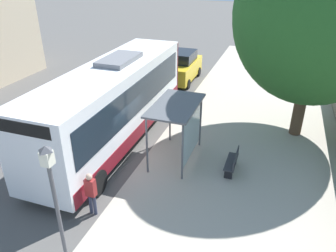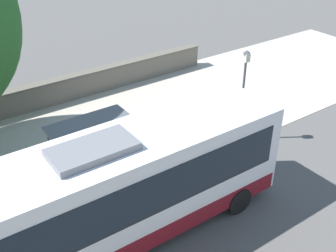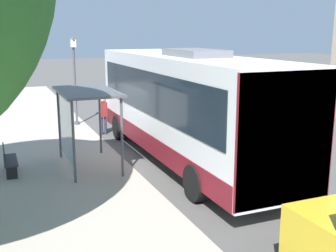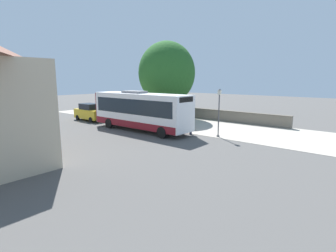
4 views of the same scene
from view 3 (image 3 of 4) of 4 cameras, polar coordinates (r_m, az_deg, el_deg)
The scene contains 6 objects.
ground_plane at distance 15.20m, azimuth -6.28°, elevation -4.25°, with size 120.00×120.00×0.00m, color #514F4C.
bus at distance 14.30m, azimuth 2.18°, elevation 2.94°, with size 2.73×11.00×3.86m.
bus_shelter at distance 13.82m, azimuth -11.55°, elevation 2.96°, with size 1.76×3.09×2.57m.
pedestrian at distance 18.49m, azimuth -8.78°, elevation 1.77°, with size 0.34×0.22×1.64m.
bench at distance 14.15m, azimuth -20.78°, elevation -4.32°, with size 0.40×1.41×0.88m.
street_lamp_near at distance 20.49m, azimuth -12.54°, elevation 6.99°, with size 0.28×0.28×4.20m.
Camera 3 is at (-4.04, -13.99, 4.38)m, focal length 45.00 mm.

